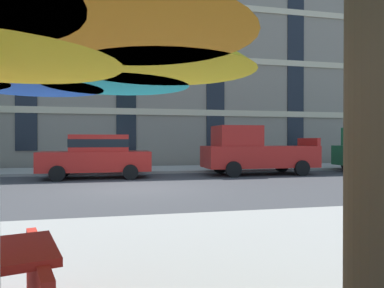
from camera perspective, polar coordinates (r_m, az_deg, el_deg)
ground_plane at (r=11.34m, az=-9.07°, el=-7.26°), size 120.00×120.00×0.00m
sidewalk_far at (r=18.09m, az=-10.37°, el=-4.16°), size 56.00×3.60×0.12m
apartment_building at (r=27.00m, az=-11.07°, el=14.37°), size 47.22×12.08×16.00m
sedan_red at (r=14.95m, az=-15.14°, el=-1.74°), size 4.40×1.98×1.78m
pickup_red at (r=16.17m, az=10.10°, el=-1.28°), size 5.10×2.12×2.20m
pickup_green at (r=19.85m, az=28.72°, el=-1.01°), size 5.10×2.12×2.20m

